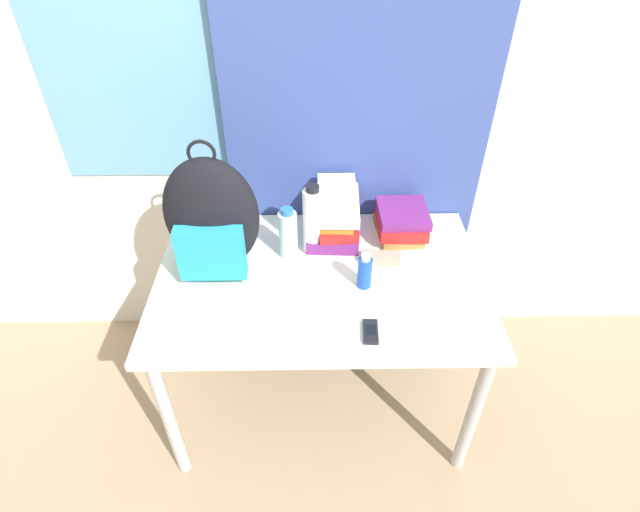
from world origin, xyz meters
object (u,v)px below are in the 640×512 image
backpack (212,219)px  book_stack_left (335,214)px  book_stack_center (401,222)px  sunglasses_case (381,258)px  sports_bottle (313,220)px  water_bottle (288,234)px  cell_phone (371,332)px  sunscreen_bottle (365,272)px

backpack → book_stack_left: backpack is taller
backpack → book_stack_center: size_ratio=2.22×
sunglasses_case → backpack: bearing=-178.0°
backpack → sports_bottle: size_ratio=1.80×
book_stack_left → water_bottle: 0.23m
book_stack_left → sports_bottle: bearing=-134.7°
backpack → water_bottle: size_ratio=2.42×
backpack → sports_bottle: bearing=16.4°
backpack → cell_phone: (0.55, -0.35, -0.21)m
water_bottle → sunscreen_bottle: (0.28, -0.18, -0.04)m
book_stack_center → water_bottle: bearing=-164.2°
sunglasses_case → sports_bottle: bearing=162.1°
backpack → sunscreen_bottle: 0.58m
water_bottle → cell_phone: (0.28, -0.42, -0.09)m
book_stack_left → water_bottle: book_stack_left is taller
backpack → sports_bottle: backpack is taller
cell_phone → sunscreen_bottle: bearing=90.7°
sports_bottle → sunscreen_bottle: bearing=-50.0°
book_stack_left → sports_bottle: size_ratio=0.98×
backpack → book_stack_center: 0.77m
sunscreen_bottle → cell_phone: sunscreen_bottle is taller
book_stack_left → sports_bottle: sports_bottle is taller
book_stack_left → water_bottle: (-0.19, -0.13, 0.00)m
sports_bottle → cell_phone: sports_bottle is taller
book_stack_center → sunscreen_bottle: bearing=-119.2°
water_bottle → sunglasses_case: size_ratio=1.39×
book_stack_left → cell_phone: bearing=-79.9°
sunscreen_bottle → book_stack_left: bearing=106.8°
backpack → sports_bottle: 0.39m
book_stack_center → cell_phone: bearing=-107.5°
book_stack_center → sports_bottle: 0.38m
water_bottle → cell_phone: size_ratio=2.08×
sunglasses_case → sunscreen_bottle: bearing=-119.7°
sports_bottle → cell_phone: 0.51m
water_bottle → sports_bottle: 0.11m
book_stack_left → sunglasses_case: book_stack_left is taller
cell_phone → sunglasses_case: size_ratio=0.67×
book_stack_center → sunscreen_bottle: 0.36m
sports_bottle → sunglasses_case: 0.30m
sunscreen_bottle → backpack: bearing=168.2°
sports_bottle → cell_phone: (0.19, -0.46, -0.13)m
backpack → sunscreen_bottle: bearing=-11.8°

